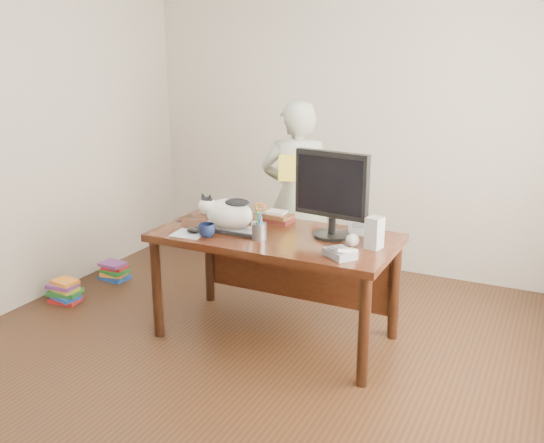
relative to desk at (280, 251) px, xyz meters
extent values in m
plane|color=black|center=(0.00, -0.68, -0.60)|extent=(4.50, 4.50, 0.00)
plane|color=silver|center=(0.00, 1.57, 0.75)|extent=(4.00, 0.00, 4.00)
cube|color=black|center=(0.00, -0.08, 0.12)|extent=(1.60, 0.80, 0.05)
cylinder|color=black|center=(-0.74, -0.42, -0.25)|extent=(0.07, 0.07, 0.70)
cylinder|color=black|center=(0.74, -0.42, -0.25)|extent=(0.07, 0.07, 0.70)
cylinder|color=black|center=(-0.74, 0.26, -0.25)|extent=(0.07, 0.07, 0.70)
cylinder|color=black|center=(0.74, 0.26, -0.25)|extent=(0.07, 0.07, 0.70)
cube|color=black|center=(0.00, 0.28, -0.20)|extent=(1.45, 0.03, 0.50)
cube|color=black|center=(-0.31, -0.15, 0.16)|extent=(0.45, 0.17, 0.02)
cube|color=#ACACB1|center=(-0.31, -0.15, 0.17)|extent=(0.42, 0.14, 0.00)
ellipsoid|color=white|center=(-0.31, -0.15, 0.26)|extent=(0.34, 0.21, 0.21)
ellipsoid|color=white|center=(-0.47, -0.17, 0.31)|extent=(0.12, 0.12, 0.11)
ellipsoid|color=black|center=(-0.47, -0.17, 0.35)|extent=(0.09, 0.08, 0.04)
cone|color=black|center=(-0.50, -0.18, 0.37)|extent=(0.06, 0.05, 0.07)
cone|color=black|center=(-0.44, -0.18, 0.37)|extent=(0.06, 0.05, 0.07)
ellipsoid|color=black|center=(-0.25, -0.15, 0.35)|extent=(0.18, 0.14, 0.04)
cylinder|color=white|center=(-0.15, -0.10, 0.19)|extent=(0.10, 0.14, 0.05)
cylinder|color=black|center=(0.36, 0.04, 0.16)|extent=(0.27, 0.27, 0.02)
cylinder|color=black|center=(0.36, 0.04, 0.22)|extent=(0.05, 0.05, 0.11)
cube|color=black|center=(0.35, 0.01, 0.50)|extent=(0.51, 0.12, 0.42)
cube|color=black|center=(0.35, -0.02, 0.50)|extent=(0.45, 0.06, 0.36)
cylinder|color=gray|center=(-0.04, -0.23, 0.20)|extent=(0.10, 0.10, 0.11)
cylinder|color=black|center=(-0.06, -0.22, 0.29)|extent=(0.03, 0.04, 0.16)
cylinder|color=blue|center=(-0.03, -0.24, 0.29)|extent=(0.03, 0.04, 0.16)
cylinder|color=#B01D19|center=(-0.04, -0.21, 0.29)|extent=(0.01, 0.04, 0.16)
cylinder|color=#177623|center=(-0.05, -0.24, 0.29)|extent=(0.02, 0.03, 0.16)
cylinder|color=silver|center=(-0.03, -0.23, 0.30)|extent=(0.02, 0.03, 0.12)
cylinder|color=silver|center=(-0.03, -0.23, 0.30)|extent=(0.02, 0.03, 0.12)
torus|color=orange|center=(-0.05, -0.23, 0.37)|extent=(0.05, 0.02, 0.05)
torus|color=orange|center=(-0.01, -0.24, 0.37)|extent=(0.05, 0.02, 0.05)
cube|color=silver|center=(-0.52, -0.33, 0.15)|extent=(0.22, 0.21, 0.00)
ellipsoid|color=black|center=(-0.50, -0.31, 0.17)|extent=(0.10, 0.07, 0.04)
imported|color=black|center=(-0.38, -0.33, 0.19)|extent=(0.15, 0.15, 0.09)
cube|color=slate|center=(0.54, -0.32, 0.17)|extent=(0.22, 0.21, 0.05)
cube|color=#3A3A3C|center=(0.51, -0.31, 0.20)|extent=(0.11, 0.11, 0.01)
cube|color=silver|center=(0.58, -0.33, 0.20)|extent=(0.12, 0.15, 0.05)
cube|color=gray|center=(0.67, -0.07, 0.25)|extent=(0.11, 0.12, 0.20)
sphere|color=beige|center=(0.54, -0.10, 0.19)|extent=(0.08, 0.08, 0.08)
cube|color=#471713|center=(-0.11, 0.19, 0.16)|extent=(0.22, 0.16, 0.03)
cube|color=brown|center=(-0.10, 0.18, 0.20)|extent=(0.21, 0.18, 0.03)
cube|color=silver|center=(-0.12, 0.19, 0.22)|extent=(0.13, 0.10, 0.02)
cube|color=slate|center=(0.48, 0.21, 0.17)|extent=(0.19, 0.22, 0.05)
cube|color=#3A3A3C|center=(0.49, 0.18, 0.20)|extent=(0.12, 0.12, 0.01)
imported|color=beige|center=(-0.22, 0.78, 0.18)|extent=(0.66, 0.54, 1.56)
cube|color=gold|center=(-0.22, 0.61, 0.45)|extent=(0.17, 0.13, 0.21)
cube|color=red|center=(-1.75, -0.28, -0.59)|extent=(0.25, 0.19, 0.03)
cube|color=#1B44A2|center=(-1.74, -0.28, -0.56)|extent=(0.23, 0.18, 0.03)
cube|color=#237429|center=(-1.76, -0.27, -0.53)|extent=(0.27, 0.22, 0.03)
cube|color=gold|center=(-1.75, -0.28, -0.49)|extent=(0.21, 0.16, 0.03)
cube|color=#6E3381|center=(-1.76, -0.29, -0.46)|extent=(0.23, 0.17, 0.03)
cube|color=orange|center=(-1.74, -0.27, -0.43)|extent=(0.21, 0.17, 0.03)
cube|color=#1B44A2|center=(-1.72, 0.27, -0.59)|extent=(0.25, 0.19, 0.03)
cube|color=orange|center=(-1.73, 0.28, -0.55)|extent=(0.22, 0.19, 0.03)
cube|color=#237429|center=(-1.71, 0.27, -0.52)|extent=(0.24, 0.19, 0.03)
cube|color=red|center=(-1.72, 0.28, -0.49)|extent=(0.21, 0.16, 0.03)
cube|color=#6E3381|center=(-1.73, 0.27, -0.46)|extent=(0.22, 0.17, 0.03)
camera|label=1|loc=(1.67, -3.53, 1.37)|focal=40.00mm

